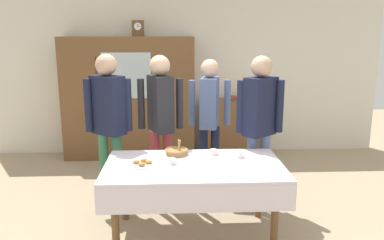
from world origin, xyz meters
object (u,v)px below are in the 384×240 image
at_px(bookshelf_low, 232,127).
at_px(tea_cup_back_edge, 172,162).
at_px(spoon_near_right, 198,177).
at_px(person_beside_shelf, 161,114).
at_px(pastry_plate, 142,164).
at_px(person_by_cabinet, 209,112).
at_px(person_behind_table_right, 260,117).
at_px(wall_cabinet, 129,98).
at_px(mantel_clock, 138,28).
at_px(tea_cup_center, 239,155).
at_px(book_stack, 233,98).
at_px(spoon_mid_right, 121,171).
at_px(dining_table, 194,175).
at_px(person_near_right_end, 109,115).
at_px(tea_cup_near_left, 214,153).
at_px(bread_basket, 177,151).
at_px(spoon_far_left, 227,164).

bearing_deg(bookshelf_low, tea_cup_back_edge, -110.49).
distance_m(tea_cup_back_edge, spoon_near_right, 0.42).
relative_size(tea_cup_back_edge, person_beside_shelf, 0.08).
height_order(pastry_plate, person_by_cabinet, person_by_cabinet).
height_order(person_beside_shelf, person_behind_table_right, person_behind_table_right).
xyz_separation_m(bookshelf_low, person_by_cabinet, (-0.51, -1.46, 0.56)).
bearing_deg(pastry_plate, wall_cabinet, 99.00).
height_order(mantel_clock, person_beside_shelf, mantel_clock).
bearing_deg(mantel_clock, person_behind_table_right, -52.86).
height_order(bookshelf_low, person_beside_shelf, person_beside_shelf).
relative_size(wall_cabinet, tea_cup_center, 15.76).
bearing_deg(mantel_clock, book_stack, 1.97).
distance_m(wall_cabinet, spoon_mid_right, 2.74).
xyz_separation_m(dining_table, wall_cabinet, (-0.90, 2.59, 0.32)).
distance_m(mantel_clock, tea_cup_back_edge, 2.90).
bearing_deg(spoon_mid_right, person_beside_shelf, 71.13).
distance_m(person_beside_shelf, person_near_right_end, 0.59).
distance_m(tea_cup_near_left, bread_basket, 0.39).
distance_m(book_stack, person_by_cabinet, 1.54).
relative_size(bread_basket, person_beside_shelf, 0.14).
bearing_deg(book_stack, bread_basket, -112.00).
bearing_deg(person_near_right_end, spoon_far_left, -29.92).
distance_m(mantel_clock, person_near_right_end, 2.11).
bearing_deg(spoon_near_right, tea_cup_near_left, 72.21).
distance_m(wall_cabinet, pastry_plate, 2.59).
bearing_deg(person_by_cabinet, tea_cup_center, -77.16).
xyz_separation_m(pastry_plate, spoon_far_left, (0.81, -0.03, -0.01)).
distance_m(tea_cup_near_left, tea_cup_back_edge, 0.51).
bearing_deg(spoon_far_left, tea_cup_center, 51.57).
bearing_deg(person_near_right_end, spoon_near_right, -47.63).
height_order(book_stack, person_near_right_end, person_near_right_end).
xyz_separation_m(mantel_clock, spoon_mid_right, (0.04, -2.72, -1.30)).
bearing_deg(mantel_clock, bookshelf_low, 1.97).
bearing_deg(person_by_cabinet, dining_table, -101.96).
bearing_deg(bread_basket, tea_cup_back_edge, -98.70).
xyz_separation_m(dining_table, bookshelf_low, (0.76, 2.64, -0.18)).
bearing_deg(bread_basket, pastry_plate, -136.44).
bearing_deg(person_by_cabinet, spoon_mid_right, -125.40).
xyz_separation_m(bookshelf_low, pastry_plate, (-1.25, -2.60, 0.29)).
xyz_separation_m(book_stack, bread_basket, (-0.92, -2.29, -0.17)).
height_order(dining_table, spoon_near_right, spoon_near_right).
bearing_deg(book_stack, spoon_near_right, -104.08).
distance_m(book_stack, spoon_near_right, 3.04).
relative_size(pastry_plate, spoon_mid_right, 2.35).
bearing_deg(bread_basket, person_by_cabinet, 63.43).
bearing_deg(spoon_near_right, mantel_clock, 104.47).
distance_m(bread_basket, person_behind_table_right, 1.01).
bearing_deg(mantel_clock, person_by_cabinet, -55.18).
bearing_deg(person_near_right_end, person_beside_shelf, 14.29).
bearing_deg(mantel_clock, person_near_right_end, -95.74).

